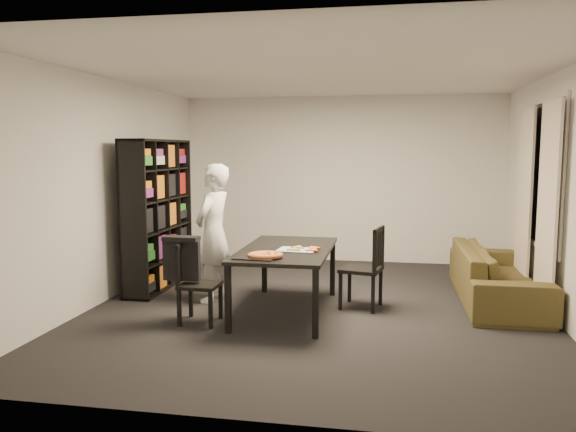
% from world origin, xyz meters
% --- Properties ---
extents(room, '(5.01, 5.51, 2.61)m').
position_xyz_m(room, '(0.00, 0.00, 1.30)').
color(room, black).
rests_on(room, ground).
extents(window_pane, '(0.02, 1.40, 1.60)m').
position_xyz_m(window_pane, '(2.48, 0.60, 1.50)').
color(window_pane, black).
rests_on(window_pane, room).
extents(window_frame, '(0.03, 1.52, 1.72)m').
position_xyz_m(window_frame, '(2.48, 0.60, 1.50)').
color(window_frame, white).
rests_on(window_frame, room).
extents(curtain_left, '(0.03, 0.70, 2.25)m').
position_xyz_m(curtain_left, '(2.40, 0.08, 1.15)').
color(curtain_left, beige).
rests_on(curtain_left, room).
extents(curtain_right, '(0.03, 0.70, 2.25)m').
position_xyz_m(curtain_right, '(2.40, 1.12, 1.15)').
color(curtain_right, beige).
rests_on(curtain_right, room).
extents(bookshelf, '(0.35, 1.50, 1.90)m').
position_xyz_m(bookshelf, '(-2.16, 0.60, 0.95)').
color(bookshelf, black).
rests_on(bookshelf, room).
extents(dining_table, '(0.95, 1.70, 0.71)m').
position_xyz_m(dining_table, '(-0.32, -0.25, 0.65)').
color(dining_table, black).
rests_on(dining_table, room).
extents(chair_left, '(0.39, 0.39, 0.83)m').
position_xyz_m(chair_left, '(-1.20, -0.78, 0.47)').
color(chair_left, black).
rests_on(chair_left, room).
extents(chair_right, '(0.51, 0.51, 0.92)m').
position_xyz_m(chair_right, '(0.56, 0.05, 0.53)').
color(chair_right, black).
rests_on(chair_right, room).
extents(draped_jacket, '(0.39, 0.16, 0.46)m').
position_xyz_m(draped_jacket, '(-1.32, -0.78, 0.68)').
color(draped_jacket, black).
rests_on(draped_jacket, chair_left).
extents(person, '(0.49, 0.65, 1.61)m').
position_xyz_m(person, '(-1.24, 0.06, 0.81)').
color(person, silver).
rests_on(person, room).
extents(baking_tray, '(0.44, 0.37, 0.01)m').
position_xyz_m(baking_tray, '(-0.52, -0.83, 0.72)').
color(baking_tray, black).
rests_on(baking_tray, dining_table).
extents(pepperoni_pizza, '(0.35, 0.35, 0.03)m').
position_xyz_m(pepperoni_pizza, '(-0.43, -0.80, 0.74)').
color(pepperoni_pizza, '#9E532D').
rests_on(pepperoni_pizza, dining_table).
extents(kitchen_towel, '(0.42, 0.33, 0.01)m').
position_xyz_m(kitchen_towel, '(-0.19, -0.34, 0.71)').
color(kitchen_towel, silver).
rests_on(kitchen_towel, dining_table).
extents(pizza_slices, '(0.41, 0.36, 0.01)m').
position_xyz_m(pizza_slices, '(-0.11, -0.32, 0.72)').
color(pizza_slices, gold).
rests_on(pizza_slices, dining_table).
extents(sofa, '(0.85, 2.18, 0.64)m').
position_xyz_m(sofa, '(2.03, 0.61, 0.32)').
color(sofa, '#44441B').
rests_on(sofa, room).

